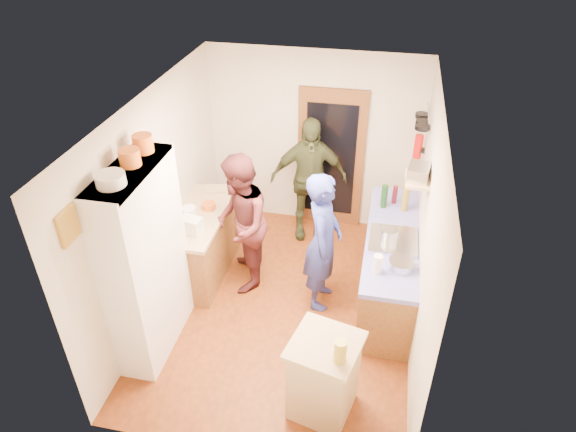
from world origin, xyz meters
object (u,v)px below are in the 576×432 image
(person_back, at_px, (310,179))
(person_left, at_px, (243,222))
(hutch_body, at_px, (146,263))
(island_base, at_px, (323,379))
(person_hob, at_px, (325,244))
(right_counter_base, at_px, (389,267))

(person_back, bearing_deg, person_left, -131.69)
(hutch_body, xyz_separation_m, island_base, (1.96, -0.54, -0.67))
(hutch_body, xyz_separation_m, person_hob, (1.74, 0.98, -0.21))
(hutch_body, bearing_deg, right_counter_base, 27.47)
(island_base, distance_m, person_back, 3.04)
(hutch_body, relative_size, person_left, 1.21)
(person_hob, distance_m, person_left, 1.07)
(island_base, xyz_separation_m, person_hob, (-0.22, 1.52, 0.46))
(island_base, relative_size, person_hob, 0.48)
(person_left, height_order, person_back, person_back)
(right_counter_base, distance_m, island_base, 1.92)
(island_base, bearing_deg, person_back, 102.42)
(person_hob, bearing_deg, hutch_body, 119.03)
(hutch_body, height_order, person_back, hutch_body)
(hutch_body, height_order, person_hob, hutch_body)
(island_base, height_order, person_left, person_left)
(right_counter_base, relative_size, person_left, 1.21)
(right_counter_base, bearing_deg, person_hob, -157.29)
(hutch_body, xyz_separation_m, person_back, (1.31, 2.39, -0.19))
(island_base, xyz_separation_m, person_left, (-1.27, 1.73, 0.48))
(right_counter_base, relative_size, person_hob, 1.24)
(island_base, bearing_deg, person_hob, 98.22)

